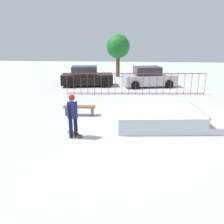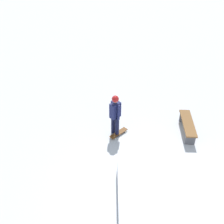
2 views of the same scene
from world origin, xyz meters
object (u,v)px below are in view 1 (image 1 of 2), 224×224
(parked_car_black, at_px, (87,77))
(parked_car_silver, at_px, (149,78))
(skater, at_px, (72,113))
(distant_tree, at_px, (118,47))
(skate_ramp, at_px, (168,118))
(park_bench, at_px, (79,108))
(skateboard, at_px, (75,134))

(parked_car_black, relative_size, parked_car_silver, 0.99)
(skater, bearing_deg, distant_tree, -49.71)
(skater, height_order, distant_tree, distant_tree)
(parked_car_black, bearing_deg, parked_car_silver, -7.32)
(skater, xyz_separation_m, distant_tree, (0.75, 15.31, 1.92))
(skate_ramp, xyz_separation_m, parked_car_black, (-5.37, 8.58, 0.41))
(parked_car_black, height_order, distant_tree, distant_tree)
(skater, bearing_deg, park_bench, -39.20)
(skateboard, bearing_deg, park_bench, -40.96)
(skateboard, relative_size, park_bench, 0.46)
(park_bench, xyz_separation_m, parked_car_silver, (3.92, 7.75, 0.37))
(skate_ramp, distance_m, skateboard, 4.20)
(parked_car_silver, bearing_deg, skater, -121.81)
(park_bench, height_order, distant_tree, distant_tree)
(skate_ramp, relative_size, skateboard, 7.62)
(skateboard, bearing_deg, skater, 121.57)
(park_bench, bearing_deg, skate_ramp, -12.74)
(skateboard, height_order, distant_tree, distant_tree)
(skate_ramp, height_order, park_bench, skate_ramp)
(skateboard, height_order, park_bench, park_bench)
(skateboard, distance_m, park_bench, 2.61)
(parked_car_silver, xyz_separation_m, distant_tree, (-2.80, 4.86, 2.20))
(distant_tree, bearing_deg, skateboard, -92.76)
(park_bench, relative_size, parked_car_black, 0.38)
(skate_ramp, relative_size, park_bench, 3.48)
(distant_tree, bearing_deg, skate_ramp, -76.97)
(skateboard, height_order, parked_car_black, parked_car_black)
(skateboard, distance_m, parked_car_silver, 10.93)
(skater, bearing_deg, skate_ramp, -112.81)
(skate_ramp, xyz_separation_m, distant_tree, (-3.14, 13.57, 2.61))
(parked_car_black, relative_size, distant_tree, 1.04)
(park_bench, relative_size, parked_car_silver, 0.37)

